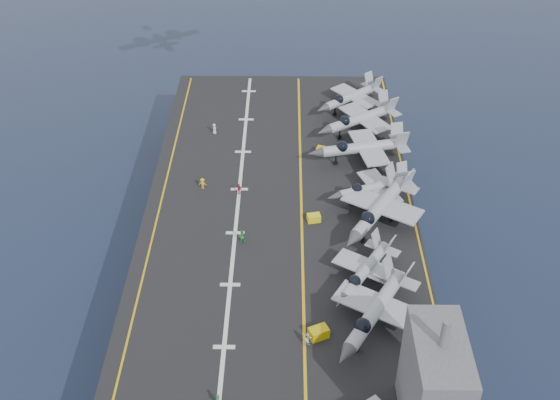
{
  "coord_description": "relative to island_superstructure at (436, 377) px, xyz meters",
  "views": [
    {
      "loc": [
        0.82,
        -72.63,
        70.66
      ],
      "look_at": [
        0.0,
        4.0,
        13.0
      ],
      "focal_mm": 45.0,
      "sensor_mm": 36.0,
      "label": 1
    }
  ],
  "objects": [
    {
      "name": "deck_edge_stbd",
      "position": [
        3.5,
        30.0,
        -7.48
      ],
      "size": [
        0.25,
        90.0,
        0.02
      ],
      "primitive_type": "cube",
      "color": "gold",
      "rests_on": "flight_deck"
    },
    {
      "name": "tow_cart_c",
      "position": [
        -8.51,
        49.6,
        -6.94
      ],
      "size": [
        2.18,
        1.79,
        1.13
      ],
      "primitive_type": null,
      "color": "#D3A30A",
      "rests_on": "flight_deck"
    },
    {
      "name": "crew_3",
      "position": [
        -26.34,
        40.14,
        -6.62
      ],
      "size": [
        1.16,
        0.87,
        1.76
      ],
      "primitive_type": "imported",
      "color": "yellow",
      "rests_on": "flight_deck"
    },
    {
      "name": "fighter_jet_5",
      "position": [
        -1.58,
        37.8,
        -5.25
      ],
      "size": [
        15.25,
        12.82,
        4.5
      ],
      "primitive_type": null,
      "color": "gray",
      "rests_on": "flight_deck"
    },
    {
      "name": "landing_centerline",
      "position": [
        -21.0,
        30.0,
        -7.48
      ],
      "size": [
        0.5,
        90.0,
        0.02
      ],
      "primitive_type": "cube",
      "color": "silver",
      "rests_on": "flight_deck"
    },
    {
      "name": "deck_edge_port",
      "position": [
        -32.0,
        30.0,
        -7.48
      ],
      "size": [
        0.25,
        90.0,
        0.02
      ],
      "primitive_type": "cube",
      "color": "gold",
      "rests_on": "flight_deck"
    },
    {
      "name": "fighter_jet_3",
      "position": [
        -4.46,
        20.5,
        -5.25
      ],
      "size": [
        14.18,
        15.56,
        4.5
      ],
      "primitive_type": null,
      "color": "#A1ABB3",
      "rests_on": "flight_deck"
    },
    {
      "name": "crew_7",
      "position": [
        -11.64,
        10.32,
        -6.53
      ],
      "size": [
        1.39,
        1.32,
        1.94
      ],
      "primitive_type": "imported",
      "color": "silver",
      "rests_on": "flight_deck"
    },
    {
      "name": "fighter_jet_6",
      "position": [
        -2.42,
        47.56,
        -4.82
      ],
      "size": [
        17.33,
        13.43,
        5.37
      ],
      "primitive_type": null,
      "color": "#9EA4AD",
      "rests_on": "flight_deck"
    },
    {
      "name": "flight_deck",
      "position": [
        -15.0,
        30.0,
        -7.7
      ],
      "size": [
        38.0,
        92.0,
        0.4
      ],
      "primitive_type": "cube",
      "color": "black",
      "rests_on": "hull"
    },
    {
      "name": "crew_4",
      "position": [
        -20.97,
        38.91,
        -6.62
      ],
      "size": [
        1.27,
        1.17,
        1.76
      ],
      "primitive_type": "imported",
      "color": "red",
      "rests_on": "flight_deck"
    },
    {
      "name": "fighter_jet_7",
      "position": [
        -2.09,
        56.36,
        -4.88
      ],
      "size": [
        18.15,
        16.7,
        5.24
      ],
      "primitive_type": null,
      "color": "#919A9F",
      "rests_on": "flight_deck"
    },
    {
      "name": "fighter_jet_8",
      "position": [
        -3.01,
        64.04,
        -5.09
      ],
      "size": [
        16.57,
        15.96,
        4.81
      ],
      "primitive_type": null,
      "color": "gray",
      "rests_on": "flight_deck"
    },
    {
      "name": "foul_line",
      "position": [
        -12.0,
        30.0,
        -7.48
      ],
      "size": [
        0.35,
        90.0,
        0.02
      ],
      "primitive_type": "cube",
      "color": "gold",
      "rests_on": "flight_deck"
    },
    {
      "name": "island_superstructure",
      "position": [
        0.0,
        0.0,
        0.0
      ],
      "size": [
        5.0,
        10.0,
        15.0
      ],
      "primitive_type": null,
      "color": "#56595E",
      "rests_on": "flight_deck"
    },
    {
      "name": "ground",
      "position": [
        -15.0,
        30.0,
        -17.9
      ],
      "size": [
        500.0,
        500.0,
        0.0
      ],
      "primitive_type": "plane",
      "color": "#142135",
      "rests_on": "ground"
    },
    {
      "name": "tow_cart_b",
      "position": [
        -10.35,
        32.72,
        -6.97
      ],
      "size": [
        1.98,
        1.49,
        1.07
      ],
      "primitive_type": null,
      "color": "yellow",
      "rests_on": "flight_deck"
    },
    {
      "name": "crew_5",
      "position": [
        -25.93,
        55.45,
        -6.6
      ],
      "size": [
        0.88,
        1.18,
        1.81
      ],
      "primitive_type": "imported",
      "color": "white",
      "rests_on": "flight_deck"
    },
    {
      "name": "fighter_jet_4",
      "position": [
        -1.6,
        32.25,
        -4.65
      ],
      "size": [
        17.94,
        19.74,
        5.71
      ],
      "primitive_type": null,
      "color": "#90999F",
      "rests_on": "flight_deck"
    },
    {
      "name": "fighter_jet_2",
      "position": [
        -3.93,
        13.4,
        -4.75
      ],
      "size": [
        17.12,
        19.0,
        5.5
      ],
      "primitive_type": null,
      "color": "gray",
      "rests_on": "flight_deck"
    },
    {
      "name": "hull",
      "position": [
        -15.0,
        30.0,
        -12.9
      ],
      "size": [
        36.0,
        90.0,
        10.0
      ],
      "primitive_type": "cube",
      "color": "#56595E",
      "rests_on": "ground"
    },
    {
      "name": "crew_2",
      "position": [
        -20.0,
        28.2,
        -6.53
      ],
      "size": [
        1.29,
        0.99,
        1.94
      ],
      "primitive_type": "imported",
      "color": "green",
      "rests_on": "flight_deck"
    },
    {
      "name": "tow_cart_a",
      "position": [
        -10.39,
        11.66,
        -6.85
      ],
      "size": [
        2.56,
        2.19,
        1.3
      ],
      "primitive_type": null,
      "color": "#C1A50A",
      "rests_on": "flight_deck"
    }
  ]
}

